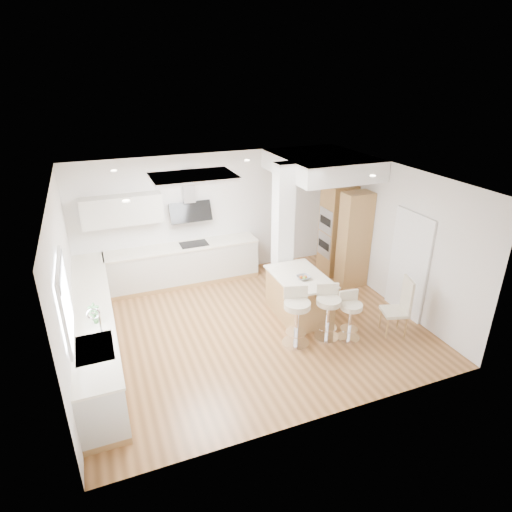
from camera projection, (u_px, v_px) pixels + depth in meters
name	position (u px, v px, depth m)	size (l,w,h in m)	color
ground	(251.00, 326.00, 8.02)	(6.00, 6.00, 0.00)	#9D683A
ceiling	(251.00, 326.00, 8.02)	(6.00, 5.00, 0.02)	white
wall_back	(211.00, 216.00, 9.58)	(6.00, 0.04, 2.80)	white
wall_left	(65.00, 288.00, 6.45)	(0.04, 5.00, 2.80)	white
wall_right	(392.00, 235.00, 8.46)	(0.04, 5.00, 2.80)	white
skylight	(194.00, 177.00, 7.15)	(4.10, 2.10, 0.06)	white
window_left	(64.00, 297.00, 5.58)	(0.06, 1.28, 1.07)	silver
doorway_right	(409.00, 266.00, 8.10)	(0.05, 1.00, 2.10)	#4E463D
counter_left	(95.00, 328.00, 7.12)	(0.63, 4.50, 1.35)	tan
counter_back	(176.00, 255.00, 9.32)	(3.62, 0.63, 2.50)	tan
pillar	(283.00, 232.00, 8.62)	(0.35, 0.35, 2.80)	white
soffit	(321.00, 165.00, 8.87)	(1.78, 2.20, 0.40)	white
oven_column	(343.00, 234.00, 9.54)	(0.63, 1.21, 2.10)	tan
peninsula	(299.00, 295.00, 8.23)	(0.92, 1.39, 0.91)	tan
bar_stool_a	(297.00, 314.00, 7.29)	(0.59, 0.59, 1.06)	white
bar_stool_b	(328.00, 310.00, 7.48)	(0.57, 0.57, 1.00)	white
bar_stool_c	(350.00, 313.00, 7.47)	(0.45, 0.45, 0.90)	white
dining_chair	(401.00, 305.00, 7.59)	(0.53, 0.53, 1.09)	beige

